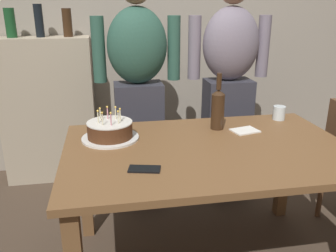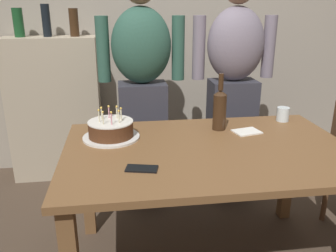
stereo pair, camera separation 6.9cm
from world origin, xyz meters
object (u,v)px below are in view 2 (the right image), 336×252
Objects in this scene: birthday_cake at (111,130)px; water_glass_near at (283,114)px; napkin_stack at (247,132)px; person_man_bearded at (142,89)px; person_woman_cardigan at (233,87)px; wine_bottle at (220,108)px; cell_phone at (142,169)px.

water_glass_near is at bearing 8.58° from birthday_cake.
water_glass_near is 0.59× the size of napkin_stack.
person_man_bearded is 0.67m from person_woman_cardigan.
water_glass_near is 0.48m from person_woman_cardigan.
wine_bottle is at bearing 128.49° from person_man_bearded.
person_woman_cardigan reaches higher than birthday_cake.
birthday_cake is 0.44m from cell_phone.
water_glass_near is 0.47m from wine_bottle.
wine_bottle is 0.58m from person_woman_cardigan.
birthday_cake is 0.64m from wine_bottle.
cell_phone is 0.09× the size of person_man_bearded.
birthday_cake is 0.63m from person_man_bearded.
person_man_bearded is (0.22, 0.59, 0.09)m from birthday_cake.
cell_phone is at bearing -147.72° from napkin_stack.
birthday_cake is 0.94× the size of wine_bottle.
person_man_bearded is at bearing 133.20° from napkin_stack.
cell_phone is 0.96× the size of napkin_stack.
cell_phone is 1.02m from person_man_bearded.
wine_bottle is 0.20× the size of person_woman_cardigan.
person_man_bearded is at bearing 153.85° from water_glass_near.
cell_phone is 0.09× the size of person_woman_cardigan.
person_man_bearded is 1.00× the size of person_woman_cardigan.
napkin_stack is at bearing 45.52° from cell_phone.
wine_bottle reaches higher than birthday_cake.
person_woman_cardigan is (-0.20, 0.43, 0.09)m from water_glass_near.
birthday_cake is 3.57× the size of water_glass_near.
napkin_stack is at bearing 80.29° from person_woman_cardigan.
birthday_cake is at bearing 178.99° from napkin_stack.
cell_phone is 1.26m from person_woman_cardigan.
wine_bottle reaches higher than water_glass_near.
person_woman_cardigan is (0.74, 1.01, 0.13)m from cell_phone.
birthday_cake is 2.10× the size of napkin_stack.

